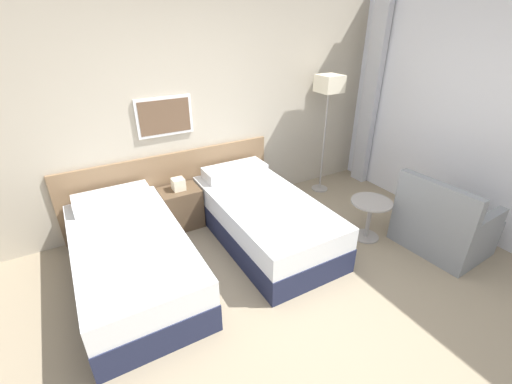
{
  "coord_description": "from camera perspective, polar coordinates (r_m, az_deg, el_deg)",
  "views": [
    {
      "loc": [
        -1.43,
        -1.67,
        2.35
      ],
      "look_at": [
        0.17,
        1.14,
        0.67
      ],
      "focal_mm": 24.0,
      "sensor_mm": 36.0,
      "label": 1
    }
  ],
  "objects": [
    {
      "name": "ground_plane",
      "position": [
        3.22,
        7.94,
        -19.81
      ],
      "size": [
        16.0,
        16.0,
        0.0
      ],
      "primitive_type": "plane",
      "color": "gray"
    },
    {
      "name": "wall_headboard",
      "position": [
        4.27,
        -9.78,
        12.85
      ],
      "size": [
        10.0,
        0.1,
        2.7
      ],
      "color": "#B7AD99",
      "rests_on": "ground_plane"
    },
    {
      "name": "side_table",
      "position": [
        4.13,
        18.46,
        -3.19
      ],
      "size": [
        0.46,
        0.46,
        0.48
      ],
      "color": "gray",
      "rests_on": "ground_plane"
    },
    {
      "name": "armchair",
      "position": [
        4.31,
        28.62,
        -4.97
      ],
      "size": [
        0.77,
        0.91,
        0.87
      ],
      "rotation": [
        0.0,
        0.0,
        1.63
      ],
      "color": "gray",
      "rests_on": "ground_plane"
    },
    {
      "name": "bed_near_door",
      "position": [
        3.56,
        -20.0,
        -10.27
      ],
      "size": [
        0.98,
        1.93,
        0.65
      ],
      "color": "#1E233D",
      "rests_on": "ground_plane"
    },
    {
      "name": "floor_lamp",
      "position": [
        4.81,
        12.02,
        16.03
      ],
      "size": [
        0.3,
        0.3,
        1.66
      ],
      "color": "#9E9993",
      "rests_on": "ground_plane"
    },
    {
      "name": "nightstand",
      "position": [
        4.28,
        -12.39,
        -2.44
      ],
      "size": [
        0.46,
        0.36,
        0.64
      ],
      "color": "brown",
      "rests_on": "ground_plane"
    },
    {
      "name": "bed_near_window",
      "position": [
        3.95,
        1.22,
        -4.3
      ],
      "size": [
        0.98,
        1.93,
        0.65
      ],
      "color": "#1E233D",
      "rests_on": "ground_plane"
    }
  ]
}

